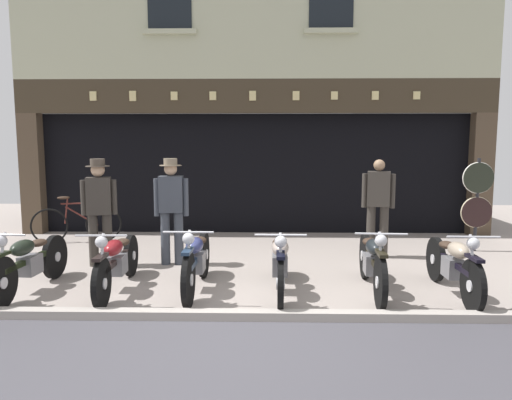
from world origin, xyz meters
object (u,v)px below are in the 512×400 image
Objects in this scene: motorcycle_far_left at (29,261)px; motorcycle_right at (453,264)px; motorcycle_center_left at (197,259)px; advert_board_near at (160,156)px; advert_board_far at (108,161)px; leaning_bicycle at (76,223)px; salesman_left at (99,206)px; shopkeeper_center at (171,206)px; motorcycle_center_right at (372,261)px; tyre_sign_pole at (477,196)px; salesman_right at (378,204)px; motorcycle_left at (117,261)px; motorcycle_center at (280,261)px.

motorcycle_far_left reaches higher than motorcycle_right.
advert_board_near is (-1.42, 4.28, 1.25)m from motorcycle_center_left.
advert_board_far is at bearing 179.99° from advert_board_near.
leaning_bicycle is (-0.30, -1.15, -1.21)m from advert_board_far.
shopkeeper_center reaches higher than salesman_left.
motorcycle_center_right is 4.34m from salesman_left.
shopkeeper_center is at bearing -168.87° from tyre_sign_pole.
salesman_right reaches higher than motorcycle_center_left.
motorcycle_left is at bearing 3.82° from motorcycle_center_right.
advert_board_near is at bearing 163.60° from tyre_sign_pole.
motorcycle_far_left is 1.16× the size of salesman_right.
motorcycle_far_left is 7.49m from tyre_sign_pole.
salesman_left reaches higher than motorcycle_far_left.
motorcycle_center is 2.73m from salesman_right.
motorcycle_left is at bearing -0.45° from motorcycle_right.
salesman_right is at bearing -28.46° from advert_board_near.
motorcycle_left is 1.59m from salesman_left.
salesman_left reaches higher than tyre_sign_pole.
leaning_bicycle is (-6.27, 3.25, -0.05)m from motorcycle_right.
motorcycle_center is 1.23m from motorcycle_center_right.
shopkeeper_center is 1.64× the size of advert_board_far.
tyre_sign_pole is at bearing 176.86° from salesman_left.
salesman_left is 6.63m from tyre_sign_pole.
motorcycle_center_right is at bearing -134.32° from tyre_sign_pole.
advert_board_near is (-3.77, 4.31, 1.26)m from motorcycle_center_right.
shopkeeper_center is at bearing 36.65° from leaning_bicycle.
shopkeeper_center is 2.92m from leaning_bicycle.
leaning_bicycle is at bearing 174.98° from tyre_sign_pole.
advert_board_near reaches higher than motorcycle_center.
salesman_left reaches higher than leaning_bicycle.
motorcycle_center_right reaches higher than motorcycle_center.
motorcycle_right is 1.11× the size of shopkeeper_center.
motorcycle_right is 1.12× the size of salesman_left.
motorcycle_center_left is at bearing -71.69° from advert_board_near.
shopkeeper_center is (1.14, 0.11, -0.00)m from salesman_left.
shopkeeper_center is 1.02× the size of tyre_sign_pole.
motorcycle_center_right and leaning_bicycle have the same top height.
shopkeeper_center is at bearing -109.98° from motorcycle_left.
motorcycle_center_right is at bearing -4.63° from motorcycle_right.
advert_board_near is at bearing -109.63° from salesman_left.
motorcycle_center_left is 3.51m from salesman_right.
motorcycle_center_right is at bearing 151.46° from shopkeeper_center.
leaning_bicycle reaches higher than motorcycle_far_left.
motorcycle_center is 1.20× the size of tyre_sign_pole.
advert_board_far is (-4.93, 4.31, 1.15)m from motorcycle_center_right.
advert_board_far reaches higher than motorcycle_far_left.
advert_board_near is (0.33, 2.99, 0.71)m from salesman_left.
salesman_right is 5.96m from advert_board_far.
salesman_right reaches higher than motorcycle_center.
salesman_left is at bearing 20.28° from salesman_right.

